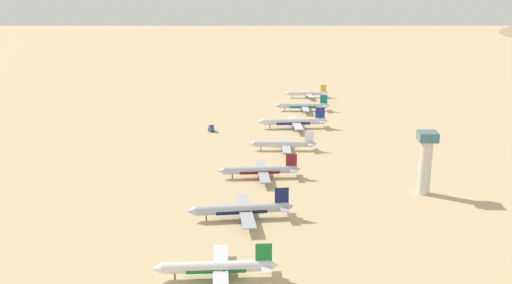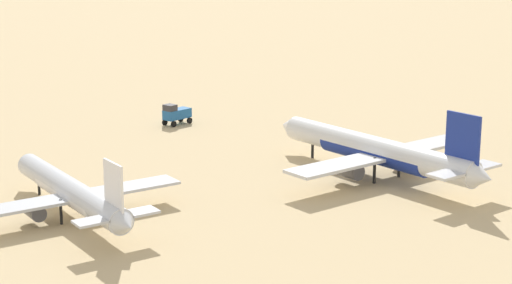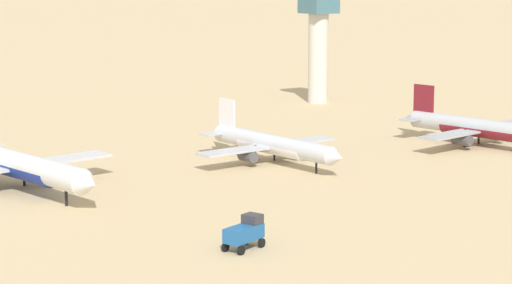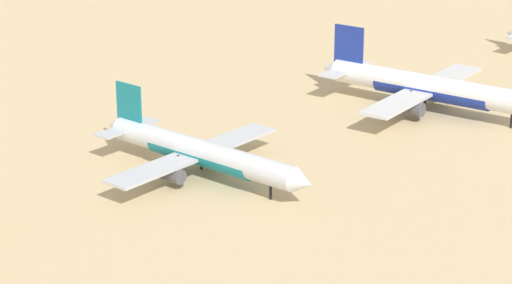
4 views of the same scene
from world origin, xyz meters
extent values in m
plane|color=tan|center=(0.00, 0.00, 0.00)|extent=(1800.00, 1800.00, 0.00)
cylinder|color=silver|center=(-8.63, -43.31, 4.02)|extent=(34.63, 8.02, 3.64)
cone|color=silver|center=(9.96, -40.90, 4.02)|extent=(3.49, 3.93, 3.56)
cube|color=silver|center=(-10.06, -43.49, 3.38)|extent=(8.92, 32.88, 0.43)
cylinder|color=#4C4C54|center=(-10.04, -37.70, 2.07)|extent=(4.27, 2.70, 2.20)
cylinder|color=black|center=(4.35, -41.63, 1.83)|extent=(0.42, 0.42, 3.65)
cylinder|color=black|center=(-11.33, -41.15, 1.83)|extent=(0.42, 0.42, 3.65)
cylinder|color=navy|center=(-8.63, -43.31, 3.75)|extent=(19.26, 6.04, 3.64)
cylinder|color=silver|center=(-3.58, -0.41, 3.35)|extent=(28.84, 4.62, 3.03)
cone|color=silver|center=(12.03, 0.46, 3.35)|extent=(2.71, 3.11, 2.97)
cone|color=silver|center=(-19.03, -1.27, 3.35)|extent=(2.38, 2.85, 2.73)
cube|color=white|center=(-16.17, -1.11, 6.90)|extent=(4.40, 0.52, 5.58)
cube|color=#B6BBC5|center=(-16.64, -1.14, 3.65)|extent=(3.08, 9.70, 0.29)
cube|color=#B6BBC5|center=(-4.78, -0.48, 2.82)|extent=(5.49, 27.30, 0.36)
cylinder|color=#4C4C54|center=(-4.41, 4.34, 1.72)|extent=(3.45, 2.02, 1.83)
cylinder|color=#4C4C54|center=(-3.87, -5.22, 1.72)|extent=(3.45, 2.02, 1.83)
cylinder|color=black|center=(7.31, 0.20, 1.52)|extent=(0.35, 0.35, 3.05)
cylinder|color=black|center=(-5.69, 1.55, 1.52)|extent=(0.35, 0.35, 3.05)
cylinder|color=black|center=(-5.46, -2.59, 1.52)|extent=(0.35, 0.35, 3.05)
cylinder|color=white|center=(-3.58, -0.41, 3.12)|extent=(15.94, 3.91, 3.04)
cylinder|color=#B2B7C1|center=(5.87, 40.06, 3.56)|extent=(30.64, 7.15, 3.22)
cone|color=#B2B7C1|center=(-10.42, 37.92, 3.56)|extent=(2.73, 3.18, 2.90)
cube|color=maroon|center=(-7.39, 38.32, 7.32)|extent=(4.66, 0.90, 5.93)
cube|color=#A4A8B2|center=(-7.90, 38.25, 3.88)|extent=(4.01, 10.43, 0.30)
cube|color=#A4A8B2|center=(4.61, 39.89, 2.99)|extent=(7.94, 29.09, 0.38)
cylinder|color=#4C4C54|center=(4.62, 45.02, 1.83)|extent=(3.78, 2.39, 1.95)
cylinder|color=#4C4C54|center=(5.94, 34.94, 1.83)|extent=(3.78, 2.39, 1.95)
cylinder|color=black|center=(3.48, 41.96, 1.62)|extent=(0.37, 0.37, 3.23)
cylinder|color=black|center=(4.06, 37.60, 1.62)|extent=(0.37, 0.37, 3.23)
cylinder|color=maroon|center=(5.87, 40.06, 3.31)|extent=(17.04, 5.38, 3.22)
cube|color=#1E5999|center=(36.49, -34.22, 1.95)|extent=(3.79, 5.65, 1.70)
cube|color=#333338|center=(35.97, -32.60, 3.35)|extent=(2.52, 2.35, 1.10)
cylinder|color=black|center=(34.79, -32.69, 0.55)|extent=(0.67, 1.15, 1.10)
cylinder|color=black|center=(36.98, -31.99, 0.55)|extent=(0.67, 1.15, 1.10)
cylinder|color=black|center=(36.00, -36.45, 0.55)|extent=(0.67, 1.15, 1.10)
cylinder|color=black|center=(38.19, -35.75, 0.55)|extent=(0.67, 1.15, 1.10)
cylinder|color=beige|center=(-59.05, 54.22, 10.72)|extent=(4.80, 4.80, 21.44)
cube|color=#3F6B7A|center=(-59.05, 54.22, 23.24)|extent=(7.20, 7.20, 3.60)
camera|label=1|loc=(-5.61, 265.91, 81.41)|focal=39.83mm
camera|label=2|loc=(-100.73, 31.70, 33.79)|focal=60.35mm
camera|label=3|loc=(131.02, -100.04, 32.77)|focal=71.59mm
camera|label=4|loc=(76.14, -174.45, 49.68)|focal=73.04mm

